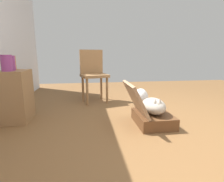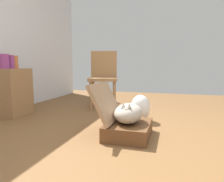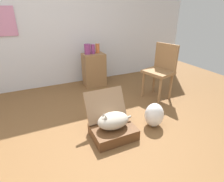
{
  "view_description": "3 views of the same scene",
  "coord_description": "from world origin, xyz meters",
  "px_view_note": "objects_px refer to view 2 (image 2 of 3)",
  "views": [
    {
      "loc": [
        -1.72,
        0.91,
        0.89
      ],
      "look_at": [
        0.54,
        0.58,
        0.41
      ],
      "focal_mm": 27.86,
      "sensor_mm": 36.0,
      "label": 1
    },
    {
      "loc": [
        -1.68,
        -0.34,
        0.72
      ],
      "look_at": [
        0.67,
        0.36,
        0.42
      ],
      "focal_mm": 32.65,
      "sensor_mm": 36.0,
      "label": 2
    },
    {
      "loc": [
        -0.51,
        -1.65,
        1.53
      ],
      "look_at": [
        0.58,
        0.68,
        0.35
      ],
      "focal_mm": 28.98,
      "sensor_mm": 36.0,
      "label": 3
    }
  ],
  "objects_px": {
    "suitcase_base": "(128,129)",
    "vase_short": "(15,62)",
    "side_table": "(14,92)",
    "vase_round": "(11,62)",
    "cat": "(128,113)",
    "chair": "(103,76)",
    "vase_tall": "(4,61)",
    "plastic_bag_white": "(140,108)"
  },
  "relations": [
    {
      "from": "vase_short",
      "to": "vase_round",
      "type": "bearing_deg",
      "value": -161.41
    },
    {
      "from": "vase_short",
      "to": "cat",
      "type": "bearing_deg",
      "value": -105.56
    },
    {
      "from": "vase_tall",
      "to": "vase_round",
      "type": "distance_m",
      "value": 0.11
    },
    {
      "from": "suitcase_base",
      "to": "cat",
      "type": "height_order",
      "value": "cat"
    },
    {
      "from": "suitcase_base",
      "to": "chair",
      "type": "xyz_separation_m",
      "value": [
        1.28,
        0.71,
        0.48
      ]
    },
    {
      "from": "cat",
      "to": "chair",
      "type": "height_order",
      "value": "chair"
    },
    {
      "from": "plastic_bag_white",
      "to": "chair",
      "type": "relative_size",
      "value": 0.36
    },
    {
      "from": "cat",
      "to": "side_table",
      "type": "bearing_deg",
      "value": 77.42
    },
    {
      "from": "suitcase_base",
      "to": "cat",
      "type": "xyz_separation_m",
      "value": [
        -0.0,
        0.0,
        0.17
      ]
    },
    {
      "from": "side_table",
      "to": "plastic_bag_white",
      "type": "bearing_deg",
      "value": -82.65
    },
    {
      "from": "suitcase_base",
      "to": "plastic_bag_white",
      "type": "height_order",
      "value": "plastic_bag_white"
    },
    {
      "from": "cat",
      "to": "vase_tall",
      "type": "xyz_separation_m",
      "value": [
        0.28,
        1.8,
        0.54
      ]
    },
    {
      "from": "cat",
      "to": "side_table",
      "type": "xyz_separation_m",
      "value": [
        0.4,
        1.77,
        0.1
      ]
    },
    {
      "from": "plastic_bag_white",
      "to": "vase_tall",
      "type": "relative_size",
      "value": 1.74
    },
    {
      "from": "vase_short",
      "to": "plastic_bag_white",
      "type": "bearing_deg",
      "value": -86.26
    },
    {
      "from": "suitcase_base",
      "to": "vase_short",
      "type": "bearing_deg",
      "value": 74.58
    },
    {
      "from": "vase_tall",
      "to": "chair",
      "type": "height_order",
      "value": "chair"
    },
    {
      "from": "vase_short",
      "to": "suitcase_base",
      "type": "bearing_deg",
      "value": -105.42
    },
    {
      "from": "vase_round",
      "to": "chair",
      "type": "distance_m",
      "value": 1.41
    },
    {
      "from": "suitcase_base",
      "to": "vase_short",
      "type": "relative_size",
      "value": 2.92
    },
    {
      "from": "cat",
      "to": "vase_round",
      "type": "height_order",
      "value": "vase_round"
    },
    {
      "from": "side_table",
      "to": "vase_round",
      "type": "height_order",
      "value": "vase_round"
    },
    {
      "from": "side_table",
      "to": "chair",
      "type": "relative_size",
      "value": 0.7
    },
    {
      "from": "cat",
      "to": "plastic_bag_white",
      "type": "xyz_separation_m",
      "value": [
        0.63,
        -0.03,
        -0.07
      ]
    },
    {
      "from": "vase_tall",
      "to": "vase_short",
      "type": "distance_m",
      "value": 0.22
    },
    {
      "from": "plastic_bag_white",
      "to": "side_table",
      "type": "xyz_separation_m",
      "value": [
        -0.23,
        1.8,
        0.17
      ]
    },
    {
      "from": "side_table",
      "to": "suitcase_base",
      "type": "bearing_deg",
      "value": -102.43
    },
    {
      "from": "suitcase_base",
      "to": "vase_tall",
      "type": "height_order",
      "value": "vase_tall"
    },
    {
      "from": "cat",
      "to": "plastic_bag_white",
      "type": "height_order",
      "value": "cat"
    },
    {
      "from": "cat",
      "to": "chair",
      "type": "distance_m",
      "value": 1.5
    },
    {
      "from": "vase_short",
      "to": "vase_tall",
      "type": "bearing_deg",
      "value": -174.71
    },
    {
      "from": "side_table",
      "to": "cat",
      "type": "bearing_deg",
      "value": -102.58
    },
    {
      "from": "plastic_bag_white",
      "to": "vase_round",
      "type": "height_order",
      "value": "vase_round"
    },
    {
      "from": "suitcase_base",
      "to": "side_table",
      "type": "bearing_deg",
      "value": 77.57
    },
    {
      "from": "chair",
      "to": "suitcase_base",
      "type": "bearing_deg",
      "value": -75.54
    },
    {
      "from": "suitcase_base",
      "to": "cat",
      "type": "relative_size",
      "value": 1.11
    },
    {
      "from": "suitcase_base",
      "to": "vase_round",
      "type": "bearing_deg",
      "value": 77.64
    },
    {
      "from": "suitcase_base",
      "to": "vase_round",
      "type": "distance_m",
      "value": 1.96
    },
    {
      "from": "side_table",
      "to": "vase_round",
      "type": "bearing_deg",
      "value": 90.0
    },
    {
      "from": "vase_short",
      "to": "chair",
      "type": "relative_size",
      "value": 0.19
    },
    {
      "from": "vase_tall",
      "to": "chair",
      "type": "bearing_deg",
      "value": -47.44
    },
    {
      "from": "cat",
      "to": "chair",
      "type": "xyz_separation_m",
      "value": [
        1.29,
        0.71,
        0.3
      ]
    }
  ]
}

